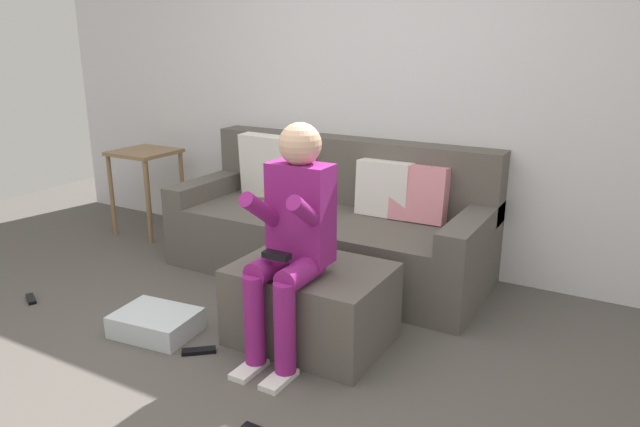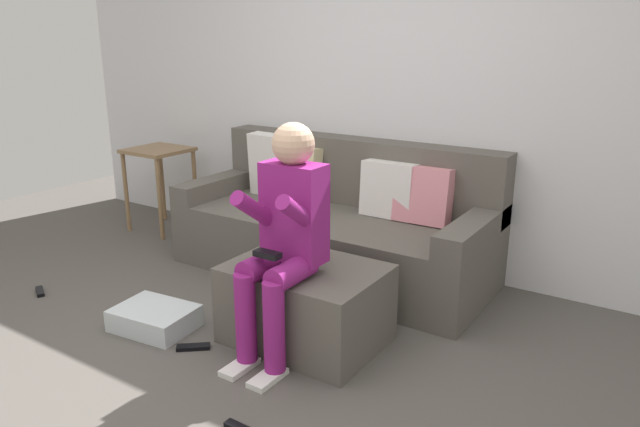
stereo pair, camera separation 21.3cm
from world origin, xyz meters
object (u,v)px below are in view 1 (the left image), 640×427
(couch_sectional, at_px, (331,224))
(remote_by_storage_bin, at_px, (199,351))
(storage_bin, at_px, (156,323))
(remote_under_side_table, at_px, (31,299))
(side_table, at_px, (145,167))
(ottoman, at_px, (311,304))
(person_seated, at_px, (291,232))

(couch_sectional, xyz_separation_m, remote_by_storage_bin, (-0.04, -1.40, -0.33))
(storage_bin, distance_m, remote_under_side_table, 1.02)
(side_table, height_order, remote_by_storage_bin, side_table)
(couch_sectional, bearing_deg, ottoman, -67.08)
(remote_by_storage_bin, bearing_deg, side_table, 101.51)
(couch_sectional, relative_size, storage_bin, 4.97)
(ottoman, bearing_deg, storage_bin, -155.51)
(remote_by_storage_bin, bearing_deg, couch_sectional, 48.29)
(remote_by_storage_bin, distance_m, remote_under_side_table, 1.37)
(ottoman, relative_size, person_seated, 0.67)
(person_seated, bearing_deg, remote_under_side_table, -170.98)
(ottoman, xyz_separation_m, storage_bin, (-0.81, -0.37, -0.16))
(storage_bin, distance_m, remote_by_storage_bin, 0.36)
(couch_sectional, relative_size, remote_under_side_table, 14.45)
(person_seated, height_order, remote_under_side_table, person_seated)
(storage_bin, bearing_deg, remote_under_side_table, -175.30)
(ottoman, bearing_deg, remote_under_side_table, -166.08)
(couch_sectional, distance_m, remote_under_side_table, 2.03)
(ottoman, distance_m, storage_bin, 0.90)
(storage_bin, height_order, side_table, side_table)
(ottoman, xyz_separation_m, remote_by_storage_bin, (-0.45, -0.42, -0.21))
(ottoman, bearing_deg, person_seated, -95.60)
(ottoman, relative_size, remote_under_side_table, 5.33)
(side_table, bearing_deg, person_seated, -27.23)
(storage_bin, bearing_deg, ottoman, 24.49)
(person_seated, bearing_deg, couch_sectional, 109.17)
(remote_under_side_table, bearing_deg, side_table, 131.62)
(side_table, bearing_deg, couch_sectional, 1.01)
(person_seated, relative_size, remote_under_side_table, 7.96)
(remote_under_side_table, bearing_deg, storage_bin, 32.18)
(person_seated, distance_m, remote_by_storage_bin, 0.84)
(storage_bin, bearing_deg, remote_by_storage_bin, -8.14)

